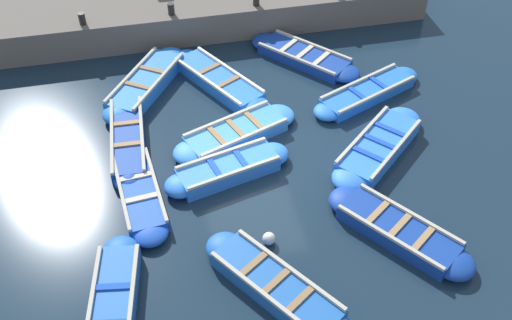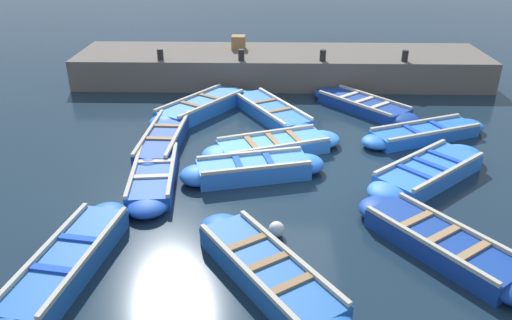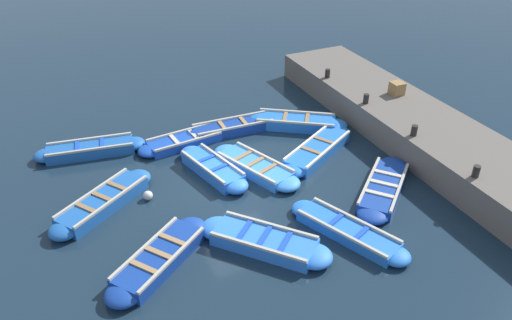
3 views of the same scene
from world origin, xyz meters
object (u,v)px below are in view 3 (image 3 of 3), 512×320
bollard_south (328,73)px  boat_near_quay (264,242)px  buoy_orange_near (148,195)px  bollard_mid_north (414,130)px  boat_bow_out (184,141)px  bollard_mid_south (366,99)px  boat_outer_right (296,122)px  boat_end_of_row (233,128)px  boat_tucked (255,167)px  boat_outer_left (213,168)px  boat_centre (103,202)px  boat_stern_in (348,231)px  wooden_crate (397,88)px  boat_inner_gap (91,149)px  boat_drifting (383,188)px  boat_broadside (160,258)px  boat_mid_row (318,150)px  bollard_north (476,171)px

bollard_south → boat_near_quay: bearing=-131.5°
buoy_orange_near → bollard_mid_north: bearing=-10.6°
boat_bow_out → bollard_south: 6.56m
boat_bow_out → bollard_mid_south: size_ratio=9.80×
boat_outer_right → bollard_mid_south: 2.67m
boat_end_of_row → boat_bow_out: bearing=-175.8°
boat_tucked → boat_outer_left: 1.36m
boat_centre → bollard_mid_south: bollard_mid_south is taller
boat_stern_in → boat_bow_out: bearing=110.9°
wooden_crate → boat_outer_left: bearing=-174.5°
boat_near_quay → buoy_orange_near: size_ratio=11.83×
boat_bow_out → boat_inner_gap: bearing=166.6°
boat_drifting → bollard_mid_north: bearing=30.0°
boat_centre → boat_broadside: size_ratio=1.04×
boat_broadside → boat_near_quay: bearing=-11.5°
boat_centre → boat_near_quay: boat_centre is taller
bollard_mid_north → boat_end_of_row: bearing=136.3°
boat_stern_in → bollard_mid_south: (3.94, 4.89, 1.01)m
boat_mid_row → bollard_mid_north: bearing=-33.1°
boat_mid_row → boat_near_quay: boat_near_quay is taller
boat_end_of_row → wooden_crate: bearing=-14.3°
bollard_mid_south → bollard_north: bearing=-90.0°
boat_broadside → boat_near_quay: boat_near_quay is taller
boat_bow_out → boat_drifting: size_ratio=1.01×
boat_drifting → boat_outer_left: boat_outer_left is taller
boat_drifting → buoy_orange_near: bearing=158.1°
boat_outer_right → boat_centre: boat_outer_right is taller
boat_drifting → buoy_orange_near: boat_drifting is taller
boat_broadside → boat_outer_left: 4.19m
bollard_north → boat_outer_right: bearing=109.7°
boat_drifting → boat_near_quay: (-4.32, -0.69, 0.03)m
boat_inner_gap → bollard_south: bearing=1.9°
boat_outer_left → bollard_south: (6.15, 3.18, 0.97)m
boat_outer_left → wooden_crate: 7.76m
boat_tucked → boat_broadside: bearing=-144.3°
boat_drifting → bollard_south: 6.62m
boat_stern_in → boat_mid_row: bearing=70.2°
bollard_north → buoy_orange_near: 9.41m
boat_end_of_row → boat_broadside: size_ratio=1.10×
boat_centre → boat_stern_in: size_ratio=0.96×
boat_centre → boat_drifting: size_ratio=1.04×
boat_inner_gap → boat_bow_out: bearing=-13.4°
boat_end_of_row → bollard_south: 4.70m
boat_end_of_row → bollard_north: bollard_north is taller
boat_end_of_row → wooden_crate: 6.29m
boat_near_quay → bollard_south: bollard_south is taller
boat_outer_right → bollard_mid_north: (2.25, -3.67, 0.97)m
boat_broadside → bollard_north: size_ratio=9.62×
bollard_mid_south → boat_outer_left: bearing=-174.7°
boat_centre → boat_drifting: 8.28m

